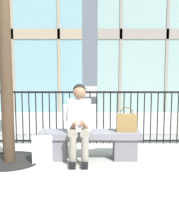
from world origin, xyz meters
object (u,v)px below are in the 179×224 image
(handbag_on_bench, at_px, (126,122))
(seated_person_with_phone, at_px, (79,120))
(stone_bench, at_px, (90,142))
(shopping_bag, at_px, (42,150))

(handbag_on_bench, bearing_deg, seated_person_with_phone, -171.00)
(stone_bench, height_order, shopping_bag, shopping_bag)
(seated_person_with_phone, height_order, handbag_on_bench, seated_person_with_phone)
(shopping_bag, bearing_deg, stone_bench, 19.45)
(stone_bench, height_order, handbag_on_bench, handbag_on_bench)
(handbag_on_bench, bearing_deg, stone_bench, 179.01)
(seated_person_with_phone, distance_m, handbag_on_bench, 0.76)
(handbag_on_bench, distance_m, shopping_bag, 1.39)
(handbag_on_bench, height_order, shopping_bag, handbag_on_bench)
(seated_person_with_phone, xyz_separation_m, handbag_on_bench, (0.75, 0.12, -0.05))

